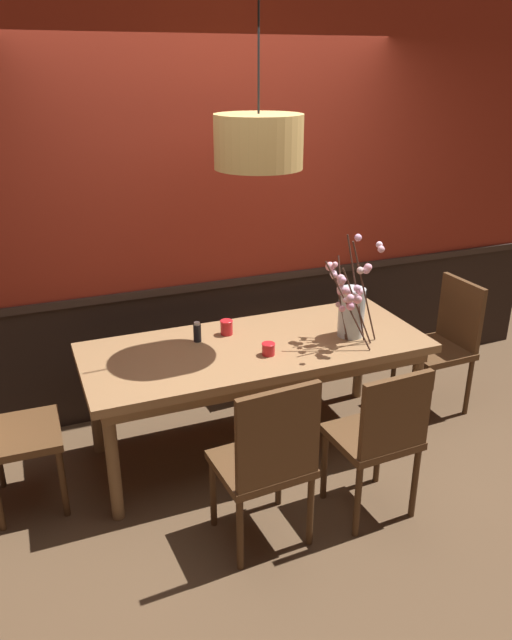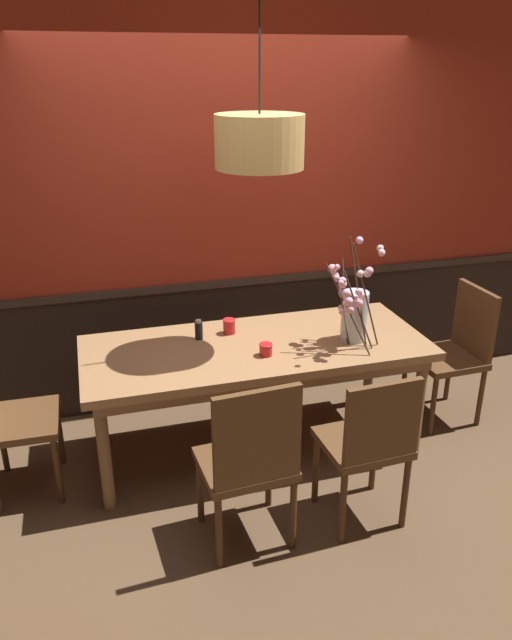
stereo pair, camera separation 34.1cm
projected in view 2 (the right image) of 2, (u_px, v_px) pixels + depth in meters
ground_plane at (256, 447)px, 4.05m from camera, size 24.00×24.00×0.00m
back_wall at (224, 212)px, 4.20m from camera, size 5.51×0.14×2.81m
dining_table at (256, 356)px, 3.79m from camera, size 2.10×0.87×0.75m
chair_head_east_end at (456, 347)px, 4.23m from camera, size 0.45×0.45×0.95m
chair_far_side_right at (262, 320)px, 4.65m from camera, size 0.45×0.45×0.96m
chair_head_west_end at (8, 413)px, 3.46m from camera, size 0.41×0.46×0.91m
chair_near_side_left at (250, 458)px, 3.03m from camera, size 0.48×0.44×0.97m
chair_near_side_right at (369, 441)px, 3.19m from camera, size 0.45×0.42×0.92m
vase_with_blossoms at (354, 312)px, 3.73m from camera, size 0.34×0.37×0.68m
candle_holder_nearer_center at (229, 326)px, 3.89m from camera, size 0.08×0.08×0.09m
candle_holder_nearer_edge at (266, 349)px, 3.60m from camera, size 0.08×0.08×0.07m
condiment_bottle at (199, 330)px, 3.81m from camera, size 0.05×0.05×0.13m
pendant_lamp at (259, 142)px, 3.34m from camera, size 0.49×0.49×1.01m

